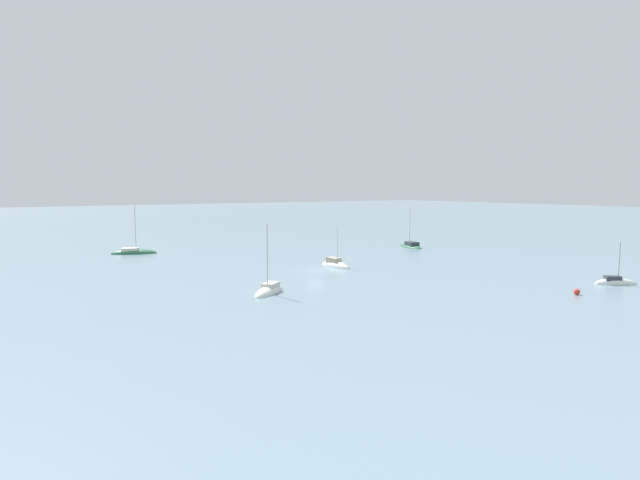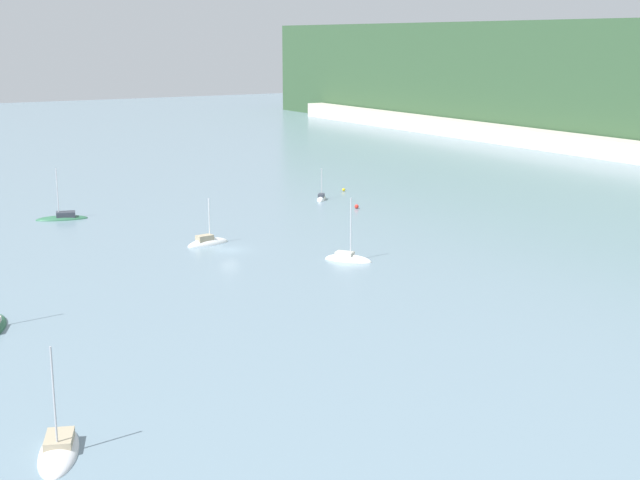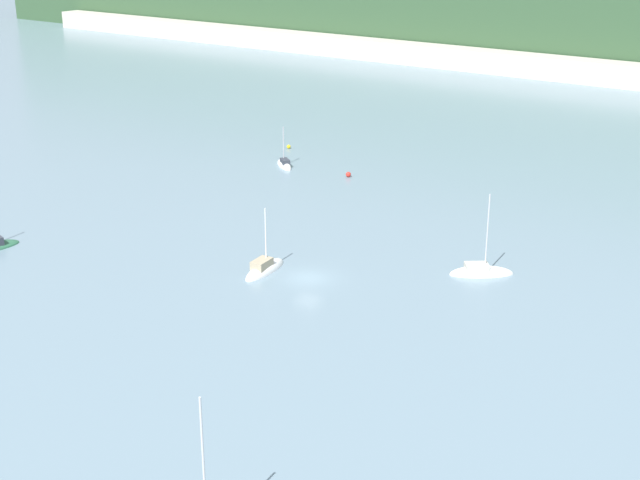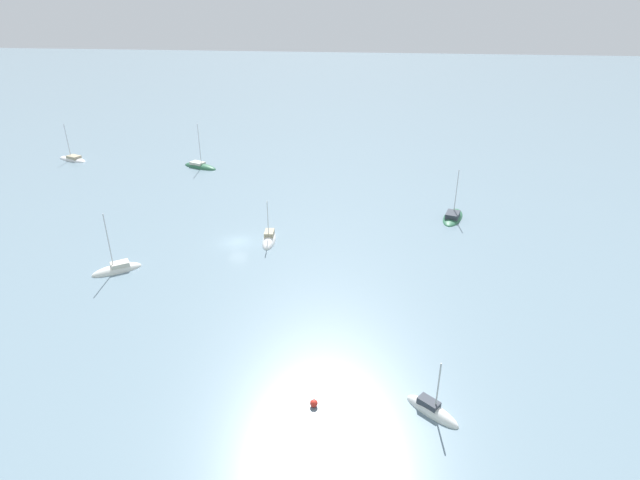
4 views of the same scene
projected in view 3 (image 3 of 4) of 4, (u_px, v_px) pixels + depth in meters
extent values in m
plane|color=slate|center=(308.00, 278.00, 86.38)|extent=(600.00, 600.00, 0.00)
ellipsoid|color=white|center=(284.00, 166.00, 123.95)|extent=(5.02, 4.30, 1.65)
cube|color=#333842|center=(285.00, 161.00, 123.30)|extent=(2.10, 1.94, 0.66)
cylinder|color=#B2B2B7|center=(283.00, 145.00, 123.14)|extent=(0.14, 0.14, 5.04)
ellipsoid|color=white|center=(481.00, 274.00, 87.27)|extent=(6.28, 5.54, 1.71)
cube|color=beige|center=(477.00, 267.00, 86.97)|extent=(2.70, 2.56, 0.67)
cylinder|color=silver|center=(487.00, 233.00, 85.77)|extent=(0.14, 0.14, 7.76)
ellipsoid|color=white|center=(265.00, 271.00, 88.06)|extent=(2.57, 6.44, 1.79)
cube|color=tan|center=(262.00, 264.00, 87.32)|extent=(1.57, 2.39, 0.88)
cylinder|color=silver|center=(266.00, 237.00, 87.10)|extent=(0.14, 0.14, 5.96)
cylinder|color=silver|center=(204.00, 468.00, 48.77)|extent=(0.14, 0.14, 8.85)
sphere|color=red|center=(348.00, 174.00, 118.79)|extent=(0.70, 0.70, 0.70)
sphere|color=yellow|center=(289.00, 147.00, 132.90)|extent=(0.58, 0.58, 0.58)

